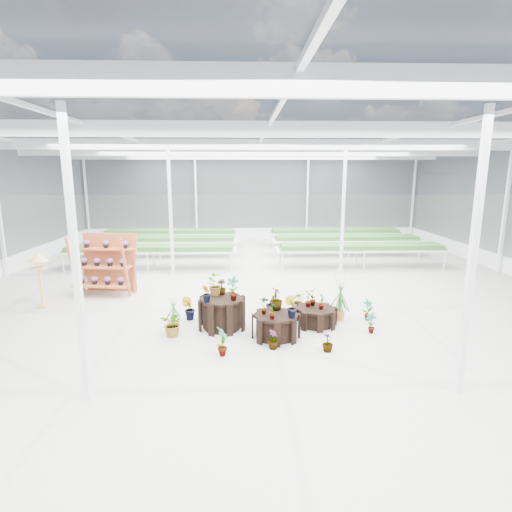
{
  "coord_description": "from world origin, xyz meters",
  "views": [
    {
      "loc": [
        -0.52,
        -9.86,
        3.52
      ],
      "look_at": [
        -0.15,
        0.91,
        1.3
      ],
      "focal_mm": 28.0,
      "sensor_mm": 36.0,
      "label": 1
    }
  ],
  "objects_px": {
    "plinth_low": "(316,316)",
    "bird_table": "(40,280)",
    "plinth_tall": "(222,313)",
    "shelf_rack": "(104,265)",
    "plinth_mid": "(276,326)"
  },
  "relations": [
    {
      "from": "shelf_rack",
      "to": "plinth_tall",
      "type": "bearing_deg",
      "value": -30.61
    },
    {
      "from": "plinth_low",
      "to": "shelf_rack",
      "type": "xyz_separation_m",
      "value": [
        -5.8,
        2.71,
        0.68
      ]
    },
    {
      "from": "plinth_low",
      "to": "bird_table",
      "type": "bearing_deg",
      "value": 167.72
    },
    {
      "from": "plinth_mid",
      "to": "shelf_rack",
      "type": "xyz_separation_m",
      "value": [
        -4.8,
        3.41,
        0.62
      ]
    },
    {
      "from": "plinth_tall",
      "to": "shelf_rack",
      "type": "height_order",
      "value": "shelf_rack"
    },
    {
      "from": "plinth_mid",
      "to": "bird_table",
      "type": "distance_m",
      "value": 6.51
    },
    {
      "from": "plinth_mid",
      "to": "bird_table",
      "type": "bearing_deg",
      "value": 159.78
    },
    {
      "from": "plinth_tall",
      "to": "bird_table",
      "type": "height_order",
      "value": "bird_table"
    },
    {
      "from": "plinth_mid",
      "to": "shelf_rack",
      "type": "distance_m",
      "value": 5.92
    },
    {
      "from": "shelf_rack",
      "to": "bird_table",
      "type": "height_order",
      "value": "shelf_rack"
    },
    {
      "from": "plinth_tall",
      "to": "plinth_low",
      "type": "distance_m",
      "value": 2.21
    },
    {
      "from": "bird_table",
      "to": "plinth_mid",
      "type": "bearing_deg",
      "value": -43.41
    },
    {
      "from": "bird_table",
      "to": "shelf_rack",
      "type": "bearing_deg",
      "value": 18.74
    },
    {
      "from": "plinth_low",
      "to": "plinth_mid",
      "type": "bearing_deg",
      "value": -145.01
    },
    {
      "from": "plinth_low",
      "to": "bird_table",
      "type": "height_order",
      "value": "bird_table"
    }
  ]
}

